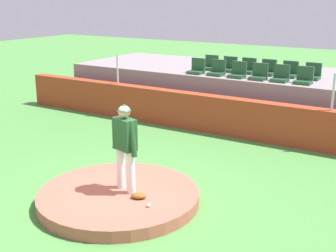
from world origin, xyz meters
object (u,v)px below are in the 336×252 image
Objects in this scene: stadium_chair_1 at (217,70)px; stadium_chair_3 at (259,74)px; baseball at (149,205)px; stadium_chair_6 at (211,65)px; stadium_chair_11 at (312,74)px; stadium_chair_5 at (304,78)px; stadium_chair_0 at (197,69)px; stadium_chair_10 at (289,72)px; pitcher at (125,141)px; stadium_chair_9 at (268,70)px; stadium_chair_2 at (238,73)px; stadium_chair_4 at (280,76)px; fielding_glove at (139,196)px; stadium_chair_8 at (248,69)px; stadium_chair_7 at (229,67)px.

stadium_chair_1 is 1.00× the size of stadium_chair_3.
stadium_chair_6 reaches higher than baseball.
stadium_chair_5 is at bearing 89.34° from stadium_chair_11.
stadium_chair_0 and stadium_chair_10 have the same top height.
pitcher is 7.42m from stadium_chair_9.
stadium_chair_2 reaches higher than baseball.
stadium_chair_4 is at bearing -178.53° from stadium_chair_2.
stadium_chair_9 is (2.07, 0.00, 0.00)m from stadium_chair_6.
stadium_chair_5 reaches higher than baseball.
stadium_chair_10 is (0.66, 0.92, 0.00)m from stadium_chair_3.
stadium_chair_3 is at bearing 3.37° from stadium_chair_4.
stadium_chair_6 reaches higher than fielding_glove.
stadium_chair_11 is (0.85, 7.78, 1.42)m from baseball.
stadium_chair_4 is (0.13, 6.90, 1.42)m from baseball.
stadium_chair_8 and stadium_chair_11 have the same top height.
pitcher is at bearing 106.21° from stadium_chair_0.
stadium_chair_2 is 1.00× the size of stadium_chair_8.
stadium_chair_9 reaches higher than pitcher.
stadium_chair_4 is 1.00× the size of stadium_chair_7.
stadium_chair_5 and stadium_chair_7 have the same top height.
pitcher is at bearing 75.80° from stadium_chair_5.
stadium_chair_5 is 2.92m from stadium_chair_7.
stadium_chair_2 is 1.00× the size of stadium_chair_4.
stadium_chair_4 is at bearing -179.90° from stadium_chair_1.
pitcher is 3.58× the size of stadium_chair_2.
stadium_chair_7 reaches higher than fielding_glove.
stadium_chair_6 is at bearing -14.29° from stadium_chair_5.
baseball is at bearing 111.42° from stadium_chair_0.
stadium_chair_3 is at bearing 178.58° from stadium_chair_1.
fielding_glove is 0.60× the size of stadium_chair_6.
pitcher is 3.58× the size of stadium_chair_3.
stadium_chair_5 is at bearing 83.10° from baseball.
fielding_glove is 0.60× the size of stadium_chair_9.
stadium_chair_6 is 2.07m from stadium_chair_9.
fielding_glove is 7.18m from stadium_chair_0.
stadium_chair_0 is 1.00× the size of stadium_chair_1.
stadium_chair_8 is 1.00× the size of stadium_chair_11.
pitcher is 7.64m from stadium_chair_6.
stadium_chair_3 is (-0.53, 6.86, 1.42)m from baseball.
stadium_chair_4 is at bearing -179.08° from stadium_chair_0.
stadium_chair_0 is 2.97m from stadium_chair_10.
stadium_chair_8 is at bearing -179.34° from stadium_chair_7.
stadium_chair_2 is (-0.42, 6.47, 0.41)m from pitcher.
stadium_chair_7 is 2.79m from stadium_chair_11.
stadium_chair_4 is 2.93m from stadium_chair_6.
stadium_chair_0 and stadium_chair_5 have the same top height.
fielding_glove is at bearing 79.80° from stadium_chair_5.
stadium_chair_8 is 0.69m from stadium_chair_9.
stadium_chair_3 is 1.37m from stadium_chair_5.
stadium_chair_4 and stadium_chair_5 have the same top height.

